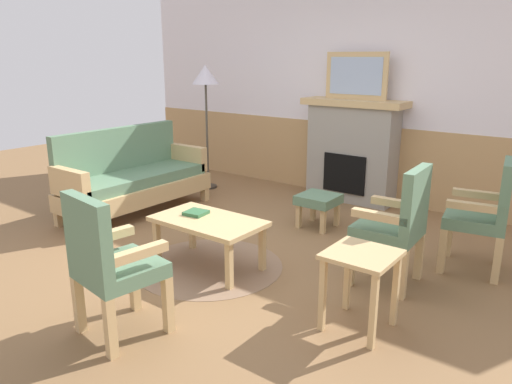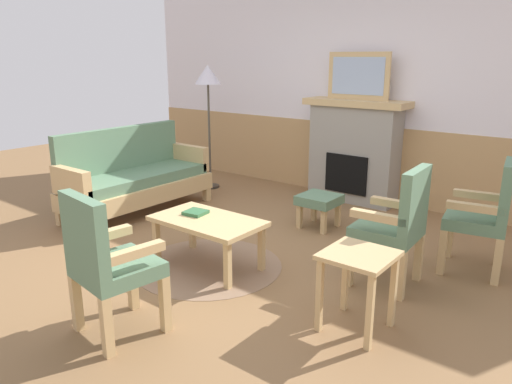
# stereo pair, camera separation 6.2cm
# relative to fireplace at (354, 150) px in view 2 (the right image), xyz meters

# --- Properties ---
(ground_plane) EXTENTS (14.00, 14.00, 0.00)m
(ground_plane) POSITION_rel_fireplace_xyz_m (0.00, -2.35, -0.65)
(ground_plane) COLOR olive
(wall_back) EXTENTS (7.20, 0.14, 2.70)m
(wall_back) POSITION_rel_fireplace_xyz_m (0.00, 0.25, 0.66)
(wall_back) COLOR white
(wall_back) RESTS_ON ground_plane
(fireplace) EXTENTS (1.30, 0.44, 1.28)m
(fireplace) POSITION_rel_fireplace_xyz_m (0.00, 0.00, 0.00)
(fireplace) COLOR gray
(fireplace) RESTS_ON ground_plane
(framed_picture) EXTENTS (0.80, 0.04, 0.56)m
(framed_picture) POSITION_rel_fireplace_xyz_m (0.00, 0.00, 0.91)
(framed_picture) COLOR tan
(framed_picture) RESTS_ON fireplace
(couch) EXTENTS (0.70, 1.80, 0.98)m
(couch) POSITION_rel_fireplace_xyz_m (-1.82, -1.99, -0.26)
(couch) COLOR tan
(couch) RESTS_ON ground_plane
(coffee_table) EXTENTS (0.96, 0.56, 0.44)m
(coffee_table) POSITION_rel_fireplace_xyz_m (-0.05, -2.62, -0.27)
(coffee_table) COLOR tan
(coffee_table) RESTS_ON ground_plane
(round_rug) EXTENTS (1.30, 1.30, 0.01)m
(round_rug) POSITION_rel_fireplace_xyz_m (-0.05, -2.62, -0.65)
(round_rug) COLOR #896B51
(round_rug) RESTS_ON ground_plane
(book_on_table) EXTENTS (0.20, 0.20, 0.03)m
(book_on_table) POSITION_rel_fireplace_xyz_m (-0.22, -2.59, -0.20)
(book_on_table) COLOR #33663D
(book_on_table) RESTS_ON coffee_table
(footstool) EXTENTS (0.40, 0.40, 0.36)m
(footstool) POSITION_rel_fireplace_xyz_m (0.19, -1.14, -0.37)
(footstool) COLOR tan
(footstool) RESTS_ON ground_plane
(armchair_near_fireplace) EXTENTS (0.55, 0.55, 0.98)m
(armchair_near_fireplace) POSITION_rel_fireplace_xyz_m (1.86, -1.27, -0.11)
(armchair_near_fireplace) COLOR tan
(armchair_near_fireplace) RESTS_ON ground_plane
(armchair_by_window_left) EXTENTS (0.50, 0.50, 0.98)m
(armchair_by_window_left) POSITION_rel_fireplace_xyz_m (1.37, -1.97, -0.11)
(armchair_by_window_left) COLOR tan
(armchair_by_window_left) RESTS_ON ground_plane
(armchair_front_left) EXTENTS (0.54, 0.54, 0.98)m
(armchair_front_left) POSITION_rel_fireplace_xyz_m (0.20, -3.81, -0.11)
(armchair_front_left) COLOR tan
(armchair_front_left) RESTS_ON ground_plane
(side_table) EXTENTS (0.44, 0.44, 0.55)m
(side_table) POSITION_rel_fireplace_xyz_m (1.44, -2.74, -0.22)
(side_table) COLOR tan
(side_table) RESTS_ON ground_plane
(floor_lamp_by_couch) EXTENTS (0.36, 0.36, 1.68)m
(floor_lamp_by_couch) POSITION_rel_fireplace_xyz_m (-1.87, -0.66, 0.80)
(floor_lamp_by_couch) COLOR #332D28
(floor_lamp_by_couch) RESTS_ON ground_plane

